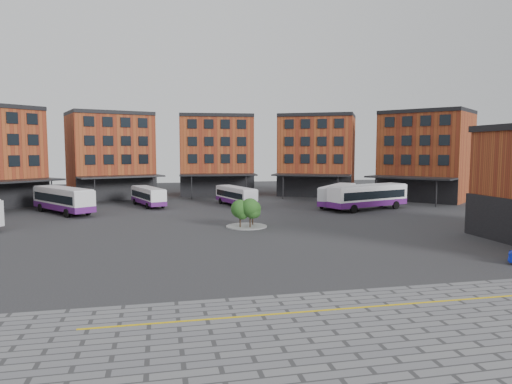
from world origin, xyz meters
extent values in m
plane|color=#28282B|center=(0.00, 0.00, 0.00)|extent=(160.00, 160.00, 0.00)
cube|color=gold|center=(2.00, -14.00, 0.03)|extent=(26.00, 0.15, 0.02)
cube|color=black|center=(-28.20, 33.32, 2.00)|extent=(10.00, 9.07, 4.00)
cube|color=black|center=(-28.07, 33.17, 9.20)|extent=(8.60, 7.77, 8.00)
cube|color=black|center=(-26.63, 31.58, 4.00)|extent=(12.61, 11.97, 0.25)
cylinder|color=black|center=(-22.05, 33.28, 2.00)|extent=(0.20, 0.20, 4.00)
cube|color=brown|center=(-15.30, 46.44, 7.00)|extent=(15.55, 13.69, 14.00)
cube|color=black|center=(-13.72, 41.85, 2.00)|extent=(12.45, 4.71, 4.00)
cube|color=black|center=(-15.30, 46.44, 14.30)|extent=(15.65, 13.97, 0.60)
cube|color=black|center=(-13.66, 41.66, 9.20)|extent=(10.87, 3.87, 8.00)
cube|color=black|center=(-12.96, 39.63, 4.00)|extent=(13.72, 8.39, 0.25)
cylinder|color=black|center=(-16.67, 36.45, 2.00)|extent=(0.20, 0.20, 4.00)
cylinder|color=black|center=(-8.07, 39.41, 2.00)|extent=(0.20, 0.20, 4.00)
cube|color=brown|center=(3.28, 48.89, 7.00)|extent=(13.67, 10.88, 14.00)
cube|color=black|center=(2.94, 44.05, 2.00)|extent=(13.00, 1.41, 4.00)
cube|color=black|center=(3.28, 48.89, 14.30)|extent=(13.69, 11.18, 0.60)
cube|color=black|center=(2.93, 43.85, 9.20)|extent=(11.42, 0.95, 8.00)
cube|color=black|center=(2.78, 41.70, 4.00)|extent=(13.28, 5.30, 0.25)
cylinder|color=black|center=(-1.89, 40.22, 2.00)|extent=(0.20, 0.20, 4.00)
cylinder|color=black|center=(7.19, 39.59, 2.00)|extent=(0.20, 0.20, 4.00)
cube|color=brown|center=(21.34, 43.88, 7.00)|extent=(16.12, 14.81, 14.00)
cube|color=black|center=(19.14, 39.56, 2.00)|extent=(11.81, 6.35, 4.00)
cube|color=black|center=(21.34, 43.88, 14.30)|extent=(16.26, 15.08, 0.60)
cube|color=black|center=(19.04, 39.38, 9.20)|extent=(10.26, 5.33, 8.00)
cube|color=black|center=(18.07, 37.46, 4.00)|extent=(13.58, 9.82, 0.25)
cylinder|color=black|center=(13.20, 37.92, 2.00)|extent=(0.20, 0.20, 4.00)
cylinder|color=black|center=(21.31, 33.79, 2.00)|extent=(0.20, 0.20, 4.00)
cube|color=brown|center=(36.00, 32.21, 7.00)|extent=(16.02, 16.39, 14.00)
cube|color=black|center=(32.29, 29.09, 2.00)|extent=(8.74, 10.28, 4.00)
cube|color=black|center=(36.00, 32.21, 14.30)|extent=(16.25, 16.58, 0.60)
cube|color=black|center=(32.14, 28.96, 9.20)|extent=(7.47, 8.86, 8.00)
cube|color=black|center=(30.49, 27.58, 4.00)|extent=(11.73, 12.79, 0.25)
cylinder|color=black|center=(26.19, 29.91, 2.00)|extent=(0.20, 0.20, 4.00)
cylinder|color=black|center=(32.03, 22.94, 2.00)|extent=(0.20, 0.20, 4.00)
cube|color=black|center=(22.90, -2.00, 2.00)|extent=(0.40, 12.00, 4.00)
cylinder|color=gray|center=(2.00, 12.00, 0.06)|extent=(4.40, 4.40, 0.12)
cylinder|color=#332114|center=(1.20, 11.40, 0.74)|extent=(0.14, 0.14, 1.47)
sphere|color=#1B531E|center=(1.20, 11.40, 2.06)|extent=(1.96, 1.96, 1.96)
sphere|color=#1B531E|center=(1.40, 11.25, 1.62)|extent=(1.37, 1.37, 1.37)
cylinder|color=#332114|center=(2.80, 12.60, 0.68)|extent=(0.14, 0.14, 1.35)
sphere|color=#1B531E|center=(2.80, 12.60, 1.89)|extent=(1.83, 1.83, 1.83)
sphere|color=#1B531E|center=(3.00, 12.45, 1.49)|extent=(1.28, 1.28, 1.28)
cylinder|color=#332114|center=(2.20, 11.00, 0.79)|extent=(0.14, 0.14, 1.59)
sphere|color=#1B531E|center=(2.20, 11.00, 2.22)|extent=(1.97, 1.97, 1.97)
sphere|color=#1B531E|center=(2.40, 10.85, 1.74)|extent=(1.38, 1.38, 1.38)
cube|color=silver|center=(-19.37, 27.02, 1.93)|extent=(9.18, 11.34, 2.67)
cube|color=black|center=(-19.37, 27.02, 2.13)|extent=(8.67, 10.60, 1.04)
cube|color=silver|center=(-19.37, 27.02, 3.32)|extent=(8.81, 10.89, 0.13)
cube|color=black|center=(-22.79, 31.82, 2.18)|extent=(1.96, 1.44, 1.20)
cube|color=#54186D|center=(-19.37, 27.02, 0.98)|extent=(9.24, 11.40, 0.76)
cylinder|color=black|center=(-22.71, 29.35, 0.54)|extent=(0.90, 1.08, 1.09)
cylinder|color=black|center=(-20.49, 30.93, 0.54)|extent=(0.90, 1.08, 1.09)
cylinder|color=black|center=(-18.25, 23.10, 0.54)|extent=(0.90, 1.08, 1.09)
cylinder|color=black|center=(-16.04, 24.69, 0.54)|extent=(0.90, 1.08, 1.09)
cube|color=white|center=(-8.73, 32.45, 1.59)|extent=(5.24, 10.05, 2.19)
cube|color=black|center=(-8.73, 32.45, 1.75)|extent=(5.05, 9.32, 0.85)
cube|color=silver|center=(-8.73, 32.45, 2.73)|extent=(5.03, 9.65, 0.11)
cube|color=black|center=(-10.26, 37.03, 1.79)|extent=(1.84, 0.72, 0.98)
cube|color=#54186D|center=(-8.73, 32.45, 0.81)|extent=(5.29, 10.10, 0.63)
cylinder|color=black|center=(-10.79, 35.08, 0.45)|extent=(0.54, 0.93, 0.90)
cylinder|color=black|center=(-8.67, 35.79, 0.45)|extent=(0.54, 0.93, 0.90)
cylinder|color=black|center=(-8.80, 29.10, 0.45)|extent=(0.54, 0.93, 0.90)
cylinder|color=black|center=(-6.67, 29.81, 0.45)|extent=(0.54, 0.93, 0.90)
cube|color=white|center=(3.93, 30.38, 1.59)|extent=(4.80, 10.10, 2.20)
cube|color=black|center=(3.93, 30.38, 1.75)|extent=(4.65, 9.36, 0.85)
cube|color=silver|center=(3.93, 30.38, 2.74)|extent=(4.61, 9.70, 0.11)
cube|color=black|center=(2.63, 35.04, 1.79)|extent=(1.87, 0.63, 0.99)
cube|color=#54186D|center=(3.93, 30.38, 0.81)|extent=(4.85, 10.15, 0.63)
cylinder|color=black|center=(2.00, 33.12, 0.45)|extent=(0.50, 0.94, 0.90)
cylinder|color=black|center=(4.16, 33.72, 0.45)|extent=(0.50, 0.94, 0.90)
cylinder|color=black|center=(3.70, 27.04, 0.45)|extent=(0.50, 0.94, 0.90)
cylinder|color=black|center=(5.86, 27.64, 0.45)|extent=(0.50, 0.94, 0.90)
cube|color=silver|center=(18.32, 26.46, 1.79)|extent=(8.84, 10.25, 2.47)
cube|color=black|center=(18.32, 26.46, 1.96)|extent=(8.34, 9.59, 0.96)
cube|color=silver|center=(18.32, 26.46, 3.07)|extent=(8.49, 9.84, 0.12)
cube|color=black|center=(21.69, 30.73, 2.01)|extent=(1.75, 1.42, 1.11)
cube|color=#54186D|center=(18.32, 26.46, 0.91)|extent=(8.90, 10.31, 0.70)
cylinder|color=black|center=(19.53, 30.02, 0.50)|extent=(0.86, 0.98, 1.01)
cylinder|color=black|center=(21.51, 28.46, 0.50)|extent=(0.86, 0.98, 1.01)
cylinder|color=black|center=(15.14, 24.46, 0.50)|extent=(0.86, 0.98, 1.01)
cylinder|color=black|center=(17.11, 22.90, 0.50)|extent=(0.86, 0.98, 1.01)
cube|color=white|center=(20.97, 22.03, 2.00)|extent=(12.60, 6.73, 2.75)
cube|color=black|center=(20.97, 22.03, 2.19)|extent=(11.69, 6.46, 1.07)
cube|color=silver|center=(20.97, 22.03, 3.43)|extent=(12.10, 6.46, 0.13)
cube|color=black|center=(26.71, 24.04, 2.25)|extent=(0.90, 2.29, 1.24)
cube|color=#54186D|center=(20.97, 22.03, 1.01)|extent=(12.65, 6.78, 0.79)
cylinder|color=black|center=(24.24, 24.66, 0.56)|extent=(1.17, 0.69, 1.12)
cylinder|color=black|center=(25.17, 22.01, 0.56)|extent=(1.17, 0.69, 1.12)
cylinder|color=black|center=(16.77, 22.06, 0.56)|extent=(1.17, 0.69, 1.12)
cylinder|color=black|center=(17.69, 19.40, 0.56)|extent=(1.17, 0.69, 1.12)
camera|label=1|loc=(-7.12, -35.69, 8.35)|focal=32.00mm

